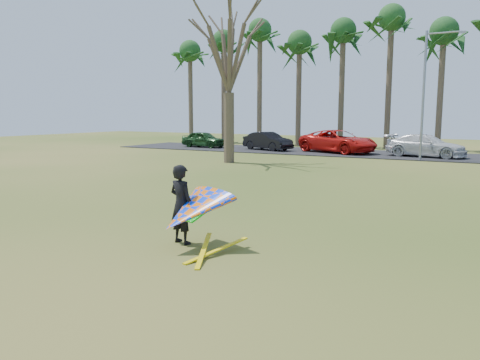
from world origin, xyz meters
The scene contains 16 objects.
ground centered at (0.00, 0.00, 0.00)m, with size 100.00×100.00×0.00m, color #21470F.
parking_strip centered at (0.00, 25.00, 0.03)m, with size 46.00×7.00×0.06m, color black.
palm_0 centered at (-22.00, 31.00, 9.17)m, with size 4.84×4.84×10.84m.
palm_1 centered at (-18.00, 31.00, 9.85)m, with size 4.84×4.84×11.54m.
palm_2 centered at (-14.00, 31.00, 10.52)m, with size 4.84×4.84×12.24m.
palm_3 centered at (-10.00, 31.00, 9.17)m, with size 4.84×4.84×10.84m.
palm_4 centered at (-6.00, 31.00, 9.85)m, with size 4.84×4.84×11.54m.
palm_5 centered at (-2.00, 31.00, 10.52)m, with size 4.84×4.84×12.24m.
palm_6 centered at (2.00, 31.00, 9.17)m, with size 4.84×4.84×10.84m.
bare_tree_left centered at (-8.00, 15.00, 6.92)m, with size 6.60×6.60×9.70m.
streetlight centered at (2.16, 22.00, 4.46)m, with size 2.28×0.18×8.00m.
car_0 centered at (-16.06, 24.41, 0.75)m, with size 1.62×4.03×1.37m, color #183D18.
car_1 centered at (-9.88, 24.32, 0.78)m, with size 1.52×4.35×1.43m, color black.
car_2 centered at (-4.22, 24.66, 0.90)m, with size 2.79×6.05×1.68m, color red.
car_3 centered at (2.02, 24.19, 0.82)m, with size 2.12×5.21×1.51m, color silver.
kite_flyer centered at (0.50, -1.18, 0.86)m, with size 2.13×2.39×2.02m.
Camera 1 is at (6.39, -9.49, 2.98)m, focal length 35.00 mm.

